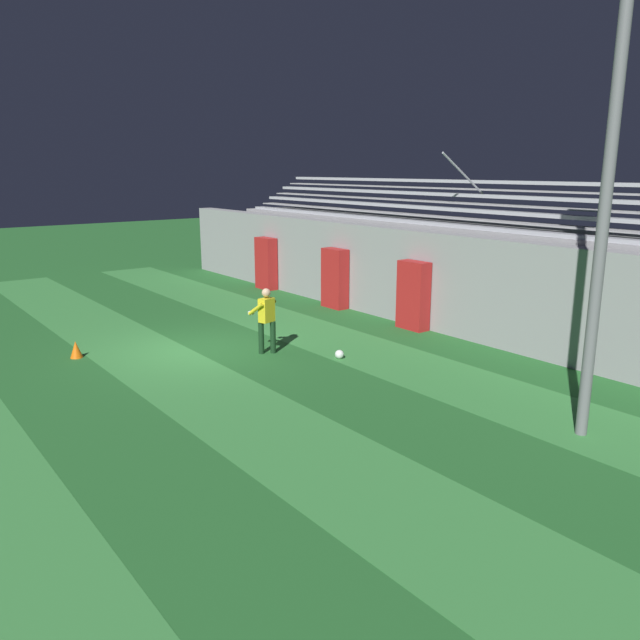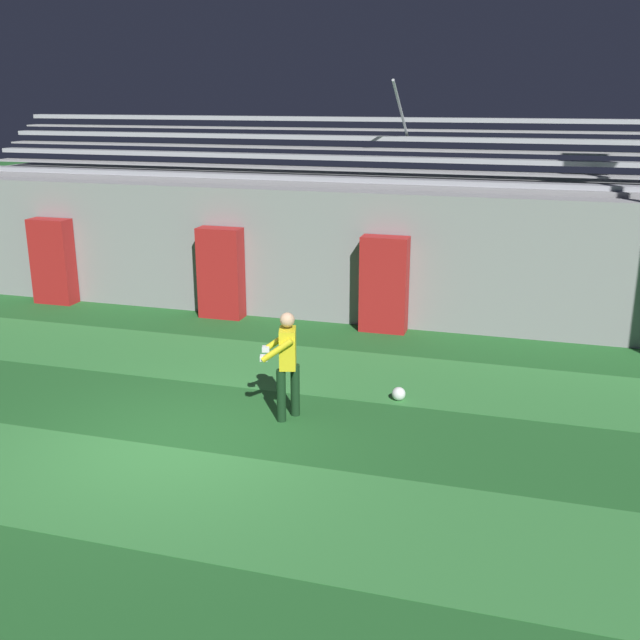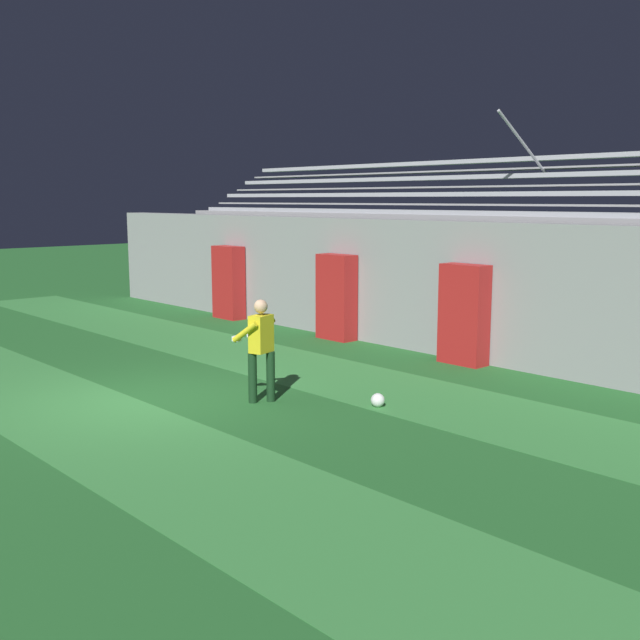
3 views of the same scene
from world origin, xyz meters
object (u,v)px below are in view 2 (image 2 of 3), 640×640
padding_pillar_gate_right (384,284)px  padding_pillar_far_left (53,261)px  padding_pillar_gate_left (221,273)px  soccer_ball (399,394)px  goalkeeper (287,359)px

padding_pillar_gate_right → padding_pillar_far_left: size_ratio=1.00×
padding_pillar_gate_left → padding_pillar_gate_right: (3.62, 0.00, 0.00)m
padding_pillar_far_left → soccer_ball: (8.84, -3.56, -0.88)m
padding_pillar_far_left → goalkeeper: 8.73m
padding_pillar_far_left → padding_pillar_gate_right: bearing=0.0°
padding_pillar_gate_left → goalkeeper: bearing=-56.6°
padding_pillar_gate_left → padding_pillar_gate_right: 3.62m
goalkeeper → padding_pillar_gate_right: bearing=83.9°
padding_pillar_gate_right → goalkeeper: 4.74m
soccer_ball → padding_pillar_gate_left: bearing=142.3°
padding_pillar_gate_left → padding_pillar_far_left: (-4.24, 0.00, 0.00)m
soccer_ball → goalkeeper: bearing=-142.4°
padding_pillar_gate_left → padding_pillar_far_left: size_ratio=1.00×
padding_pillar_gate_left → padding_pillar_far_left: same height
padding_pillar_gate_left → soccer_ball: padding_pillar_gate_left is taller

